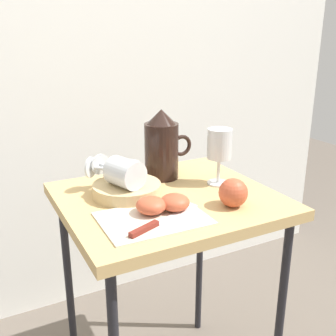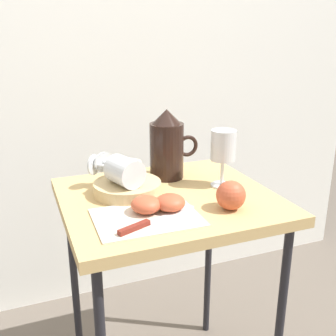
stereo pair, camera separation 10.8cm
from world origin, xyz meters
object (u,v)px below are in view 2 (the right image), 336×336
Objects in this scene: table at (168,217)px; wine_glass_tipped_near at (124,171)px; pitcher at (167,150)px; apple_half_left at (146,205)px; knife at (147,223)px; basket_tray at (128,188)px; apple_whole at (231,195)px; wine_glass_tipped_far at (123,169)px; apple_half_right at (170,202)px; wine_glass_upright at (223,149)px.

table is 4.14× the size of wine_glass_tipped_near.
pitcher is 2.82× the size of apple_half_left.
table is at bearing -17.24° from wine_glass_tipped_near.
wine_glass_tipped_near is 0.20m from knife.
basket_tray is at bearing 92.82° from apple_half_left.
apple_half_left is at bearing 166.47° from apple_whole.
knife is (0.00, -0.19, -0.07)m from wine_glass_tipped_near.
wine_glass_tipped_near reaches higher than basket_tray.
basket_tray is at bearing -62.75° from wine_glass_tipped_far.
apple_half_right is 1.00× the size of apple_whole.
wine_glass_tipped_near is 2.23× the size of apple_whole.
apple_whole is (0.21, -0.05, 0.01)m from apple_half_left.
apple_half_right is at bearing -109.39° from pitcher.
wine_glass_tipped_near is at bearing 175.43° from wine_glass_upright.
table is at bearing 71.80° from apple_half_right.
apple_half_right reaches higher than knife.
apple_half_left is at bearing -84.69° from wine_glass_tipped_far.
table is at bearing 129.10° from apple_whole.
table is 9.25× the size of apple_whole.
apple_whole is at bearing -50.90° from table.
apple_half_left is 1.00× the size of apple_whole.
wine_glass_upright is at bearing 21.18° from apple_half_left.
pitcher is at bearing 25.10° from wine_glass_tipped_far.
apple_half_right is (0.08, -0.14, -0.05)m from wine_glass_tipped_near.
wine_glass_tipped_near is 0.03m from wine_glass_tipped_far.
wine_glass_upright is at bearing -46.69° from pitcher.
apple_half_right is at bearing -108.20° from table.
pitcher reaches higher than wine_glass_tipped_near.
wine_glass_tipped_near is 0.76× the size of knife.
wine_glass_upright reaches higher than wine_glass_tipped_far.
wine_glass_upright is 0.25m from apple_half_right.
knife is at bearing -118.99° from pitcher.
wine_glass_upright is at bearing -4.57° from wine_glass_tipped_near.
wine_glass_tipped_far is (-0.28, 0.05, -0.04)m from wine_glass_upright.
wine_glass_tipped_far is at bearing -154.90° from pitcher.
wine_glass_tipped_far is 0.23m from knife.
knife reaches higher than table.
table is 0.22m from pitcher.
wine_glass_tipped_near is 0.17m from apple_half_right.
knife is at bearing -176.15° from apple_whole.
apple_whole is at bearing -37.71° from wine_glass_tipped_near.
pitcher reaches higher than apple_half_left.
pitcher is 2.82× the size of apple_whole.
pitcher is (0.05, 0.14, 0.15)m from table.
basket_tray is at bearing 171.88° from wine_glass_upright.
table is 0.19m from wine_glass_tipped_far.
wine_glass_tipped_near reaches higher than table.
apple_half_right is 0.15m from apple_whole.
wine_glass_tipped_far is 0.16m from apple_half_left.
apple_half_left is (-0.09, -0.09, 0.09)m from table.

